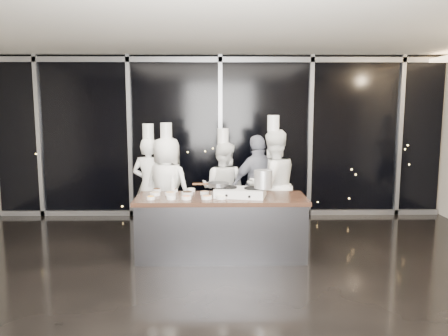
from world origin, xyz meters
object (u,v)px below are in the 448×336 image
object	(u,v)px
demo_counter	(221,226)
frying_pan	(218,184)
stock_pot	(263,179)
chef_left	(167,187)
chef_far_left	(149,185)
guest	(258,186)
stove	(241,192)
chef_right	(272,185)
chef_center	(223,188)

from	to	relation	value
demo_counter	frying_pan	xyz separation A→B (m)	(-0.05, 0.08, 0.61)
stock_pot	chef_left	xyz separation A→B (m)	(-1.49, 1.05, -0.31)
stock_pot	chef_left	distance (m)	1.85
stock_pot	chef_far_left	xyz separation A→B (m)	(-1.83, 1.29, -0.31)
chef_left	guest	world-z (taller)	chef_left
chef_far_left	chef_left	bearing A→B (deg)	159.20
stove	chef_right	world-z (taller)	chef_right
stock_pot	chef_right	size ratio (longest dim) A/B	0.13
chef_center	chef_left	bearing A→B (deg)	28.60
frying_pan	stock_pot	distance (m)	0.68
frying_pan	chef_left	bearing A→B (deg)	146.32
demo_counter	chef_far_left	size ratio (longest dim) A/B	1.29
chef_center	guest	size ratio (longest dim) A/B	1.06
chef_center	chef_right	world-z (taller)	chef_right
chef_far_left	chef_center	size ratio (longest dim) A/B	1.04
chef_center	stock_pot	bearing A→B (deg)	131.32
guest	chef_left	bearing A→B (deg)	-21.16
frying_pan	chef_left	world-z (taller)	chef_left
guest	chef_right	world-z (taller)	chef_right
stock_pot	guest	size ratio (longest dim) A/B	0.15
frying_pan	stock_pot	size ratio (longest dim) A/B	2.14
demo_counter	chef_center	world-z (taller)	chef_center
stove	guest	xyz separation A→B (m)	(0.36, 1.07, -0.10)
chef_far_left	stock_pot	bearing A→B (deg)	159.57
demo_counter	chef_far_left	xyz separation A→B (m)	(-1.23, 1.20, 0.41)
stock_pot	chef_far_left	bearing A→B (deg)	144.84
frying_pan	guest	bearing A→B (deg)	67.71
frying_pan	chef_far_left	distance (m)	1.64
frying_pan	chef_right	xyz separation A→B (m)	(0.89, 0.73, -0.14)
stove	chef_right	xyz separation A→B (m)	(0.56, 0.81, -0.04)
demo_counter	chef_left	size ratio (longest dim) A/B	1.27
chef_far_left	guest	distance (m)	1.87
stove	chef_left	distance (m)	1.52
frying_pan	chef_left	xyz separation A→B (m)	(-0.84, 0.88, -0.20)
chef_right	chef_far_left	bearing A→B (deg)	-34.83
chef_far_left	stove	bearing A→B (deg)	156.17
stove	chef_right	distance (m)	0.99
frying_pan	chef_far_left	size ratio (longest dim) A/B	0.29
demo_counter	chef_center	xyz separation A→B (m)	(0.04, 1.15, 0.36)
demo_counter	chef_far_left	world-z (taller)	chef_far_left
stove	guest	distance (m)	1.13
frying_pan	chef_left	distance (m)	1.24
stock_pot	chef_right	distance (m)	0.96
frying_pan	chef_center	size ratio (longest dim) A/B	0.30
stock_pot	stove	bearing A→B (deg)	165.14
stock_pot	chef_right	xyz separation A→B (m)	(0.24, 0.90, -0.25)
frying_pan	chef_right	bearing A→B (deg)	51.95
stock_pot	chef_far_left	distance (m)	2.25
stock_pot	chef_far_left	world-z (taller)	chef_far_left
frying_pan	chef_center	bearing A→B (deg)	97.77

